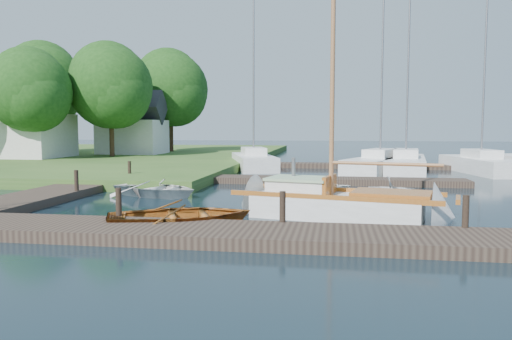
# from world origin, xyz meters

# --- Properties ---
(ground) EXTENTS (160.00, 160.00, 0.00)m
(ground) POSITION_xyz_m (0.00, 0.00, 0.00)
(ground) COLOR black
(ground) RESTS_ON ground
(near_dock) EXTENTS (18.00, 2.20, 0.30)m
(near_dock) POSITION_xyz_m (0.00, -6.00, 0.15)
(near_dock) COLOR #30241D
(near_dock) RESTS_ON ground
(left_dock) EXTENTS (2.20, 18.00, 0.30)m
(left_dock) POSITION_xyz_m (-8.00, 2.00, 0.15)
(left_dock) COLOR #30241D
(left_dock) RESTS_ON ground
(far_dock) EXTENTS (14.00, 1.60, 0.30)m
(far_dock) POSITION_xyz_m (2.00, 6.50, 0.15)
(far_dock) COLOR #30241D
(far_dock) RESTS_ON ground
(pontoon) EXTENTS (30.00, 1.60, 0.30)m
(pontoon) POSITION_xyz_m (10.00, 16.00, 0.15)
(pontoon) COLOR #30241D
(pontoon) RESTS_ON ground
(mooring_post_1) EXTENTS (0.16, 0.16, 0.80)m
(mooring_post_1) POSITION_xyz_m (-3.00, -5.00, 0.70)
(mooring_post_1) COLOR black
(mooring_post_1) RESTS_ON near_dock
(mooring_post_2) EXTENTS (0.16, 0.16, 0.80)m
(mooring_post_2) POSITION_xyz_m (1.50, -5.00, 0.70)
(mooring_post_2) COLOR black
(mooring_post_2) RESTS_ON near_dock
(mooring_post_3) EXTENTS (0.16, 0.16, 0.80)m
(mooring_post_3) POSITION_xyz_m (6.00, -5.00, 0.70)
(mooring_post_3) COLOR black
(mooring_post_3) RESTS_ON near_dock
(mooring_post_4) EXTENTS (0.16, 0.16, 0.80)m
(mooring_post_4) POSITION_xyz_m (-7.00, 0.00, 0.70)
(mooring_post_4) COLOR black
(mooring_post_4) RESTS_ON left_dock
(mooring_post_5) EXTENTS (0.16, 0.16, 0.80)m
(mooring_post_5) POSITION_xyz_m (-7.00, 5.00, 0.70)
(mooring_post_5) COLOR black
(mooring_post_5) RESTS_ON left_dock
(sailboat) EXTENTS (7.41, 3.52, 9.83)m
(sailboat) POSITION_xyz_m (3.07, -2.54, 0.34)
(sailboat) COLOR silver
(sailboat) RESTS_ON ground
(dinghy) EXTENTS (4.74, 4.14, 0.82)m
(dinghy) POSITION_xyz_m (-1.36, -4.59, 0.41)
(dinghy) COLOR #8F4914
(dinghy) RESTS_ON ground
(tender_a) EXTENTS (4.38, 3.76, 0.77)m
(tender_a) POSITION_xyz_m (-4.21, 1.11, 0.38)
(tender_a) COLOR silver
(tender_a) RESTS_ON ground
(tender_c) EXTENTS (4.40, 3.60, 0.80)m
(tender_c) POSITION_xyz_m (1.60, 2.24, 0.40)
(tender_c) COLOR silver
(tender_c) RESTS_ON ground
(tender_d) EXTENTS (2.05, 1.86, 0.94)m
(tender_d) POSITION_xyz_m (5.00, 2.23, 0.47)
(tender_d) COLOR silver
(tender_d) RESTS_ON ground
(marina_boat_0) EXTENTS (4.23, 7.60, 11.83)m
(marina_boat_0) POSITION_xyz_m (-2.49, 14.50, 0.58)
(marina_boat_0) COLOR silver
(marina_boat_0) RESTS_ON ground
(marina_boat_2) EXTENTS (5.11, 8.31, 12.24)m
(marina_boat_2) POSITION_xyz_m (5.53, 13.55, 0.58)
(marina_boat_2) COLOR silver
(marina_boat_2) RESTS_ON ground
(marina_boat_3) EXTENTS (3.40, 8.65, 11.41)m
(marina_boat_3) POSITION_xyz_m (7.05, 13.61, 0.57)
(marina_boat_3) COLOR silver
(marina_boat_3) RESTS_ON ground
(marina_boat_4) EXTENTS (3.48, 7.81, 10.28)m
(marina_boat_4) POSITION_xyz_m (11.43, 13.78, 0.57)
(marina_boat_4) COLOR silver
(marina_boat_4) RESTS_ON ground
(house_a) EXTENTS (6.30, 5.00, 6.29)m
(house_a) POSITION_xyz_m (-20.00, 16.00, 2.96)
(house_a) COLOR silver
(house_a) RESTS_ON shore
(house_c) EXTENTS (5.25, 4.00, 5.28)m
(house_c) POSITION_xyz_m (-14.00, 22.00, 2.58)
(house_c) COLOR silver
(house_c) RESTS_ON shore
(tree_2) EXTENTS (5.83, 5.75, 7.82)m
(tree_2) POSITION_xyz_m (-18.00, 14.05, 5.25)
(tree_2) COLOR #332114
(tree_2) RESTS_ON shore
(tree_3) EXTENTS (6.41, 6.38, 8.74)m
(tree_3) POSITION_xyz_m (-14.00, 18.05, 5.81)
(tree_3) COLOR #332114
(tree_3) RESTS_ON shore
(tree_4) EXTENTS (7.01, 7.01, 9.66)m
(tree_4) POSITION_xyz_m (-22.00, 22.05, 6.37)
(tree_4) COLOR #332114
(tree_4) RESTS_ON shore
(tree_7) EXTENTS (6.83, 6.83, 9.38)m
(tree_7) POSITION_xyz_m (-12.00, 26.05, 6.20)
(tree_7) COLOR #332114
(tree_7) RESTS_ON shore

